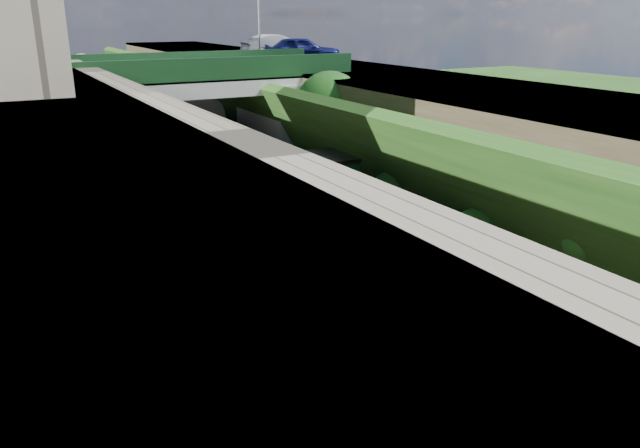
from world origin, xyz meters
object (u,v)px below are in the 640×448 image
Objects in this scene: lamppost at (259,10)px; road_bridge at (206,113)px; car_blue at (302,50)px; car_silver at (277,46)px; locomotive at (352,230)px; tender at (270,189)px; tree at (330,109)px.

road_bridge is at bearing -130.85° from lamppost.
car_blue is 5.89m from car_silver.
car_blue reaches higher than road_bridge.
road_bridge is 1.56× the size of locomotive.
tender is at bearing 166.54° from car_blue.
locomotive is 7.37m from tender.
car_blue is 0.99× the size of car_silver.
locomotive is (-6.50, -23.14, -7.67)m from lamppost.
lamppost is (1.79, 13.05, 4.92)m from tree.
tree is 15.44m from car_silver.
tender is at bearing -149.94° from tree.
car_silver reaches higher than road_bridge.
tender is (-0.00, 7.36, -0.27)m from locomotive.
lamppost is at bearing 67.60° from tender.
tender is (0.26, -7.96, -2.46)m from road_bridge.
locomotive is at bearing -90.00° from tender.
road_bridge is 13.30m from car_silver.
road_bridge is at bearing 134.90° from car_blue.
road_bridge is at bearing 90.96° from locomotive.
car_blue reaches higher than locomotive.
car_blue is at bearing 68.04° from locomotive.
road_bridge is 15.48m from locomotive.
tender is at bearing -88.16° from road_bridge.
locomotive is at bearing 162.82° from car_silver.
car_blue is at bearing 71.69° from tree.
road_bridge is 3.22× the size of car_blue.
tree is 1.31× the size of car_silver.
car_blue is (1.16, -4.12, -2.47)m from lamppost.
car_blue reaches higher than tree.
lamppost is 1.21× the size of car_blue.
tree is 0.65× the size of locomotive.
car_blue is (2.95, 8.93, 2.45)m from tree.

